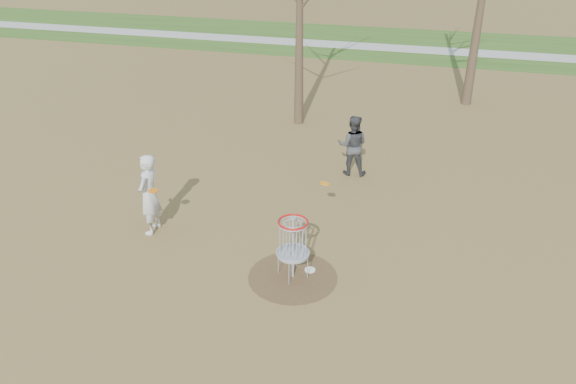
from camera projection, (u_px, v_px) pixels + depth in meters
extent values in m
plane|color=brown|center=(293.00, 277.00, 11.26)|extent=(160.00, 160.00, 0.00)
cube|color=#2D5119|center=(394.00, 44.00, 29.22)|extent=(160.00, 8.00, 0.01)
cube|color=#9E9E99|center=(392.00, 48.00, 28.36)|extent=(160.00, 1.50, 0.01)
cylinder|color=#47331E|center=(293.00, 277.00, 11.26)|extent=(1.80, 1.80, 0.01)
imported|color=silver|center=(149.00, 195.00, 12.38)|extent=(0.47, 0.70, 1.89)
imported|color=#3A3B3F|center=(353.00, 145.00, 15.11)|extent=(0.86, 0.70, 1.67)
cylinder|color=white|center=(310.00, 270.00, 11.44)|extent=(0.22, 0.22, 0.02)
cylinder|color=orange|center=(325.00, 183.00, 12.46)|extent=(0.22, 0.22, 0.08)
cylinder|color=orange|center=(153.00, 191.00, 12.00)|extent=(0.22, 0.22, 0.02)
cylinder|color=#9EA3AD|center=(293.00, 249.00, 10.95)|extent=(0.05, 0.05, 1.35)
cylinder|color=#9EA3AD|center=(293.00, 254.00, 11.01)|extent=(0.64, 0.64, 0.04)
torus|color=#9EA3AD|center=(293.00, 224.00, 10.68)|extent=(0.60, 0.60, 0.04)
torus|color=#B9120C|center=(293.00, 222.00, 10.67)|extent=(0.60, 0.60, 0.04)
cone|color=#382B1E|center=(300.00, 8.00, 17.24)|extent=(0.32, 0.32, 7.50)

